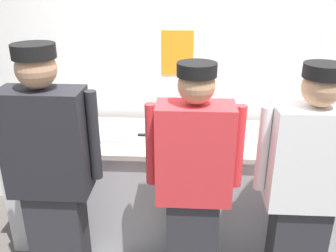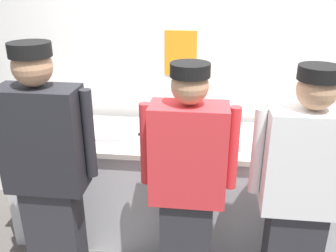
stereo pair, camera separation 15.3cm
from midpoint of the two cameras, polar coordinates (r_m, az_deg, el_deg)
wall_back at (r=3.19m, az=4.90°, el=10.35°), size 4.41×0.11×2.86m
prep_counter at (r=3.10m, az=3.95°, el=-9.45°), size 2.81×0.73×0.92m
chef_near_left at (r=2.42m, az=-16.63°, el=-7.01°), size 0.63×0.24×1.76m
chef_center at (r=2.31m, az=4.98°, el=-9.25°), size 0.60×0.24×1.66m
chef_far_right at (r=2.36m, az=21.76°, el=-9.99°), size 0.61×0.24×1.67m
plate_stack_front at (r=3.01m, az=-15.89°, el=-0.40°), size 0.19×0.19×0.10m
plate_stack_rear at (r=2.75m, az=13.66°, el=-2.78°), size 0.20×0.20×0.06m
mixing_bowl_steel at (r=2.78m, az=6.77°, el=-1.58°), size 0.35×0.35×0.10m
sheet_tray at (r=2.96m, az=-8.71°, el=-0.89°), size 0.54×0.40×0.02m
squeeze_bottle_primary at (r=2.99m, az=17.72°, el=0.10°), size 0.06×0.06×0.19m
squeeze_bottle_secondary at (r=2.98m, az=1.20°, el=1.30°), size 0.06×0.06×0.20m
squeeze_bottle_spare at (r=2.96m, az=20.87°, el=-0.66°), size 0.05×0.05×0.18m
ramekin_green_sauce at (r=3.13m, az=25.82°, el=-1.52°), size 0.10×0.10×0.04m
chefs_knife at (r=2.88m, az=-0.97°, el=-1.43°), size 0.27×0.03×0.02m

